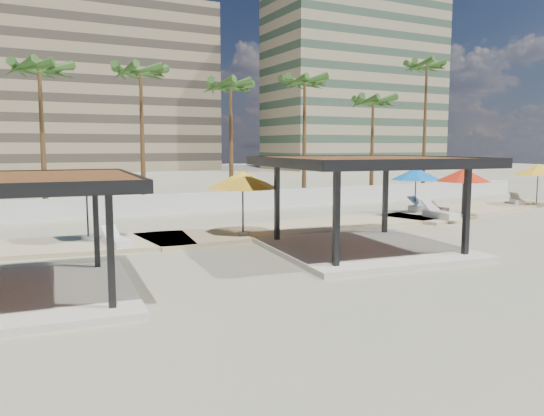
{
  "coord_description": "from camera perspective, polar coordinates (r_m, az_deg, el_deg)",
  "views": [
    {
      "loc": [
        -11.35,
        -15.62,
        4.12
      ],
      "look_at": [
        -0.69,
        5.06,
        1.4
      ],
      "focal_mm": 35.0,
      "sensor_mm": 36.0,
      "label": 1
    }
  ],
  "objects": [
    {
      "name": "palm_f",
      "position": [
        40.05,
        3.54,
        12.9
      ],
      "size": [
        3.0,
        3.0,
        9.66
      ],
      "color": "brown",
      "rests_on": "ground"
    },
    {
      "name": "lounger_b",
      "position": [
        30.62,
        17.63,
        -0.63
      ],
      "size": [
        0.96,
        2.43,
        0.9
      ],
      "rotation": [
        0.0,
        0.0,
        1.49
      ],
      "color": "silver",
      "rests_on": "promenade"
    },
    {
      "name": "ground",
      "position": [
        19.75,
        8.58,
        -5.45
      ],
      "size": [
        200.0,
        200.0,
        0.0
      ],
      "primitive_type": "plane",
      "color": "tan",
      "rests_on": "ground"
    },
    {
      "name": "umbrella_f",
      "position": [
        23.55,
        -19.37,
        2.6
      ],
      "size": [
        3.82,
        3.82,
        2.82
      ],
      "rotation": [
        0.0,
        0.0,
        -0.23
      ],
      "color": "beige",
      "rests_on": "promenade"
    },
    {
      "name": "palm_g",
      "position": [
        43.0,
        10.82,
        10.84
      ],
      "size": [
        3.0,
        3.0,
        8.45
      ],
      "color": "brown",
      "rests_on": "ground"
    },
    {
      "name": "umbrella_c",
      "position": [
        31.55,
        19.91,
        3.33
      ],
      "size": [
        3.79,
        3.79,
        2.7
      ],
      "rotation": [
        0.0,
        0.0,
        -0.3
      ],
      "color": "beige",
      "rests_on": "promenade"
    },
    {
      "name": "building_mid",
      "position": [
        95.41,
        -18.3,
        12.44
      ],
      "size": [
        38.0,
        16.0,
        30.4
      ],
      "color": "#847259",
      "rests_on": "ground"
    },
    {
      "name": "boundary_wall",
      "position": [
        33.78,
        -7.48,
        0.63
      ],
      "size": [
        56.0,
        0.3,
        1.2
      ],
      "primitive_type": "cube",
      "color": "silver",
      "rests_on": "ground"
    },
    {
      "name": "umbrella_d",
      "position": [
        32.88,
        15.23,
        3.55
      ],
      "size": [
        3.51,
        3.51,
        2.66
      ],
      "rotation": [
        0.0,
        0.0,
        0.2
      ],
      "color": "beige",
      "rests_on": "promenade"
    },
    {
      "name": "pavilion_west",
      "position": [
        15.74,
        -26.56,
        -1.77
      ],
      "size": [
        7.16,
        7.16,
        3.36
      ],
      "rotation": [
        0.0,
        0.0,
        -0.09
      ],
      "color": "beige",
      "rests_on": "ground"
    },
    {
      "name": "promenade",
      "position": [
        27.15,
        2.53,
        -1.94
      ],
      "size": [
        44.45,
        7.97,
        0.24
      ],
      "color": "#C6B284",
      "rests_on": "ground"
    },
    {
      "name": "palm_d",
      "position": [
        35.79,
        -13.96,
        13.49
      ],
      "size": [
        3.0,
        3.0,
        9.68
      ],
      "color": "brown",
      "rests_on": "ground"
    },
    {
      "name": "palm_h",
      "position": [
        47.65,
        16.3,
        13.89
      ],
      "size": [
        3.0,
        3.0,
        11.65
      ],
      "color": "brown",
      "rests_on": "ground"
    },
    {
      "name": "umbrella_e",
      "position": [
        39.98,
        26.73,
        3.71
      ],
      "size": [
        4.12,
        4.12,
        2.76
      ],
      "rotation": [
        0.0,
        0.0,
        -0.43
      ],
      "color": "beige",
      "rests_on": "promenade"
    },
    {
      "name": "lounger_c",
      "position": [
        32.67,
        16.38,
        -0.14
      ],
      "size": [
        1.28,
        2.55,
        0.92
      ],
      "rotation": [
        0.0,
        0.0,
        1.78
      ],
      "color": "silver",
      "rests_on": "promenade"
    },
    {
      "name": "palm_e",
      "position": [
        37.11,
        -4.48,
        12.42
      ],
      "size": [
        3.0,
        3.0,
        9.0
      ],
      "color": "brown",
      "rests_on": "ground"
    },
    {
      "name": "lounger_d",
      "position": [
        40.34,
        24.83,
        0.69
      ],
      "size": [
        1.63,
        1.86,
        0.71
      ],
      "rotation": [
        0.0,
        0.0,
        0.91
      ],
      "color": "silver",
      "rests_on": "promenade"
    },
    {
      "name": "building_east",
      "position": [
        101.77,
        8.94,
        14.01
      ],
      "size": [
        32.0,
        15.0,
        36.4
      ],
      "color": "gray",
      "rests_on": "ground"
    },
    {
      "name": "palm_c",
      "position": [
        34.05,
        -23.75,
        13.0
      ],
      "size": [
        3.0,
        3.0,
        9.37
      ],
      "color": "brown",
      "rests_on": "ground"
    },
    {
      "name": "pavilion_central",
      "position": [
        20.91,
        9.98,
        1.34
      ],
      "size": [
        8.08,
        8.08,
        3.71
      ],
      "rotation": [
        0.0,
        0.0,
        -0.11
      ],
      "color": "beige",
      "rests_on": "ground"
    },
    {
      "name": "umbrella_b",
      "position": [
        23.51,
        -3.17,
        3.03
      ],
      "size": [
        4.18,
        4.18,
        2.86
      ],
      "rotation": [
        0.0,
        0.0,
        0.39
      ],
      "color": "beige",
      "rests_on": "promenade"
    },
    {
      "name": "lounger_a",
      "position": [
        22.16,
        -16.45,
        -3.4
      ],
      "size": [
        0.86,
        1.95,
        0.71
      ],
      "rotation": [
        0.0,
        0.0,
        1.71
      ],
      "color": "silver",
      "rests_on": "promenade"
    }
  ]
}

